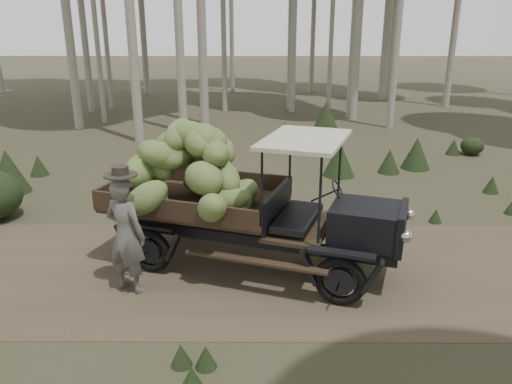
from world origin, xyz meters
TOP-DOWN VIEW (x-y plane):
  - ground at (0.00, 0.00)m, footprint 120.00×120.00m
  - dirt_track at (0.00, 0.00)m, footprint 70.00×4.00m
  - banana_truck at (-2.26, 0.33)m, footprint 5.22×3.18m
  - farmer at (-3.58, -0.63)m, footprint 0.80×0.69m
  - undergrowth at (-2.22, -0.05)m, footprint 22.45×22.73m

SIDE VIEW (x-z plane):
  - ground at x=0.00m, z-range 0.00..0.00m
  - dirt_track at x=0.00m, z-range 0.00..0.01m
  - undergrowth at x=-2.22m, z-range -0.09..1.16m
  - farmer at x=-3.58m, z-range -0.05..1.95m
  - banana_truck at x=-2.26m, z-range 0.22..2.77m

